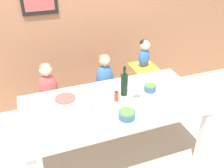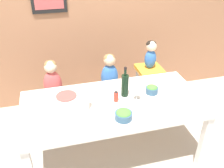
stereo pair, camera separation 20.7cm
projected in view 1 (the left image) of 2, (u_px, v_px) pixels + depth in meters
name	position (u px, v px, depth m)	size (l,w,h in m)	color
ground_plane	(114.00, 154.00, 2.88)	(14.00, 14.00, 0.00)	#BCB2A3
wall_back	(79.00, 9.00, 3.25)	(10.00, 0.09, 2.70)	#9E6B4C
dining_table	(114.00, 110.00, 2.55)	(1.84, 0.90, 0.73)	silver
chair_far_left	(51.00, 105.00, 3.04)	(0.37, 0.37, 0.47)	silver
chair_far_center	(105.00, 95.00, 3.25)	(0.37, 0.37, 0.47)	silver
chair_right_highchair	(143.00, 78.00, 3.33)	(0.32, 0.32, 0.71)	silver
person_child_left	(48.00, 82.00, 2.87)	(0.22, 0.16, 0.48)	#C64C4C
person_child_center	(105.00, 72.00, 3.08)	(0.22, 0.16, 0.48)	#3366B2
person_baby_right	(144.00, 51.00, 3.13)	(0.15, 0.14, 0.36)	#3366B2
wine_bottle	(124.00, 84.00, 2.56)	(0.08, 0.08, 0.33)	black
paper_towel_roll	(85.00, 101.00, 2.32)	(0.11, 0.11, 0.24)	white
wine_glass_near	(137.00, 88.00, 2.50)	(0.08, 0.08, 0.18)	white
salad_bowl_large	(127.00, 114.00, 2.28)	(0.16, 0.16, 0.09)	#335675
salad_bowl_small	(150.00, 87.00, 2.67)	(0.13, 0.13, 0.09)	#335675
dinner_plate_front_left	(64.00, 128.00, 2.17)	(0.21, 0.21, 0.01)	silver
dinner_plate_back_left	(65.00, 98.00, 2.56)	(0.21, 0.21, 0.01)	#D14C47
condiment_bottle_hot_sauce	(116.00, 96.00, 2.50)	(0.05, 0.05, 0.13)	red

